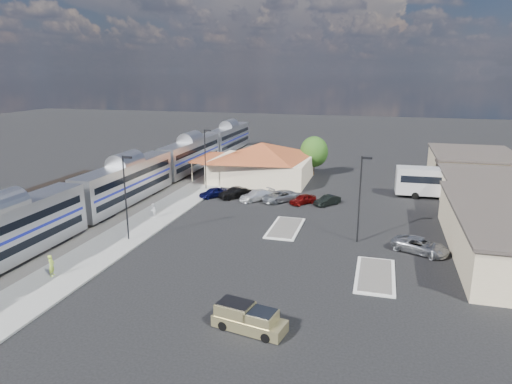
% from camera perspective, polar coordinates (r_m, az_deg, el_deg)
% --- Properties ---
extents(ground, '(280.00, 280.00, 0.00)m').
position_cam_1_polar(ground, '(50.55, -1.24, -4.93)').
color(ground, black).
rests_on(ground, ground).
extents(railbed, '(16.00, 100.00, 0.12)m').
position_cam_1_polar(railbed, '(66.03, -16.93, -0.76)').
color(railbed, '#4C4944').
rests_on(railbed, ground).
extents(platform, '(5.50, 92.00, 0.18)m').
position_cam_1_polar(platform, '(60.05, -10.63, -1.87)').
color(platform, gray).
rests_on(platform, ground).
extents(passenger_train, '(3.00, 104.00, 5.55)m').
position_cam_1_polar(passenger_train, '(62.04, -15.80, 1.02)').
color(passenger_train, silver).
rests_on(passenger_train, ground).
extents(freight_cars, '(2.80, 46.00, 4.00)m').
position_cam_1_polar(freight_cars, '(61.32, -23.18, -0.71)').
color(freight_cars, black).
rests_on(freight_cars, ground).
extents(station_depot, '(18.35, 12.24, 6.20)m').
position_cam_1_polar(station_depot, '(73.25, 0.68, 3.86)').
color(station_depot, beige).
rests_on(station_depot, ground).
extents(buildings_east, '(14.40, 51.40, 4.80)m').
position_cam_1_polar(buildings_east, '(63.30, 27.97, -0.47)').
color(buildings_east, '#C6B28C').
rests_on(buildings_east, ground).
extents(traffic_island_south, '(3.30, 7.50, 0.21)m').
position_cam_1_polar(traffic_island_south, '(51.42, 3.69, -4.49)').
color(traffic_island_south, silver).
rests_on(traffic_island_south, ground).
extents(traffic_island_north, '(3.30, 7.50, 0.21)m').
position_cam_1_polar(traffic_island_north, '(41.24, 14.68, -10.03)').
color(traffic_island_north, silver).
rests_on(traffic_island_north, ground).
extents(lamp_plat_s, '(1.08, 0.25, 9.00)m').
position_cam_1_polar(lamp_plat_s, '(48.03, -15.95, 0.08)').
color(lamp_plat_s, black).
rests_on(lamp_plat_s, ground).
extents(lamp_plat_n, '(1.08, 0.25, 9.00)m').
position_cam_1_polar(lamp_plat_n, '(67.31, -6.30, 4.70)').
color(lamp_plat_n, black).
rests_on(lamp_plat_n, ground).
extents(lamp_lot, '(1.08, 0.25, 9.00)m').
position_cam_1_polar(lamp_lot, '(47.08, 12.98, -0.01)').
color(lamp_lot, black).
rests_on(lamp_lot, ground).
extents(tree_depot, '(4.71, 4.71, 6.63)m').
position_cam_1_polar(tree_depot, '(77.42, 7.26, 5.01)').
color(tree_depot, '#382314').
rests_on(tree_depot, ground).
extents(pickup_truck, '(5.31, 2.77, 1.74)m').
position_cam_1_polar(pickup_truck, '(32.15, -0.82, -15.59)').
color(pickup_truck, tan).
rests_on(pickup_truck, ground).
extents(suv, '(5.94, 4.50, 1.50)m').
position_cam_1_polar(suv, '(47.29, 19.85, -6.32)').
color(suv, '#A7AAAF').
rests_on(suv, ground).
extents(coach_bus, '(13.17, 3.26, 4.20)m').
position_cam_1_polar(coach_bus, '(67.96, 22.60, 1.22)').
color(coach_bus, silver).
rests_on(coach_bus, ground).
extents(person_a, '(0.61, 0.78, 1.89)m').
position_cam_1_polar(person_a, '(42.97, -24.20, -8.38)').
color(person_a, '#B0D241').
rests_on(person_a, platform).
extents(person_b, '(0.72, 0.88, 1.67)m').
position_cam_1_polar(person_b, '(55.96, -12.74, -2.23)').
color(person_b, white).
rests_on(person_b, platform).
extents(parked_car_a, '(3.71, 4.19, 1.37)m').
position_cam_1_polar(parked_car_a, '(64.08, -5.40, -0.06)').
color(parked_car_a, '#0E1046').
rests_on(parked_car_a, ground).
extents(parked_car_b, '(4.20, 4.46, 1.50)m').
position_cam_1_polar(parked_car_b, '(63.33, -2.66, -0.13)').
color(parked_car_b, black).
rests_on(parked_car_b, ground).
extents(parked_car_c, '(4.90, 5.10, 1.46)m').
position_cam_1_polar(parked_car_c, '(62.17, 0.06, -0.42)').
color(parked_car_c, white).
rests_on(parked_car_c, ground).
extents(parked_car_d, '(5.41, 5.54, 1.47)m').
position_cam_1_polar(parked_car_d, '(61.71, 3.00, -0.55)').
color(parked_car_d, '#95999D').
rests_on(parked_car_d, ground).
extents(parked_car_e, '(3.63, 3.96, 1.31)m').
position_cam_1_polar(parked_car_e, '(60.88, 5.88, -0.90)').
color(parked_car_e, maroon).
rests_on(parked_car_e, ground).
extents(parked_car_f, '(3.45, 3.92, 1.28)m').
position_cam_1_polar(parked_car_f, '(60.75, 8.90, -1.05)').
color(parked_car_f, black).
rests_on(parked_car_f, ground).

